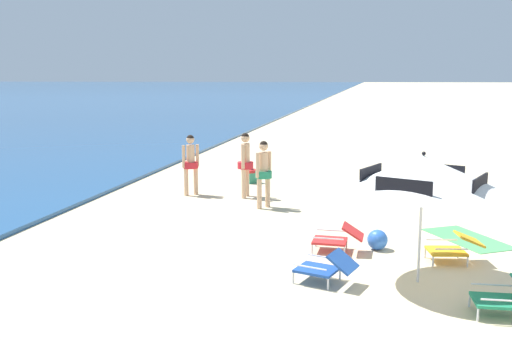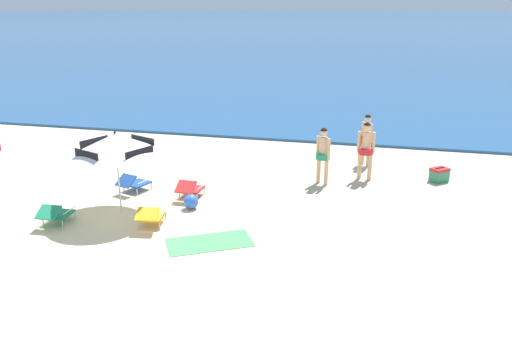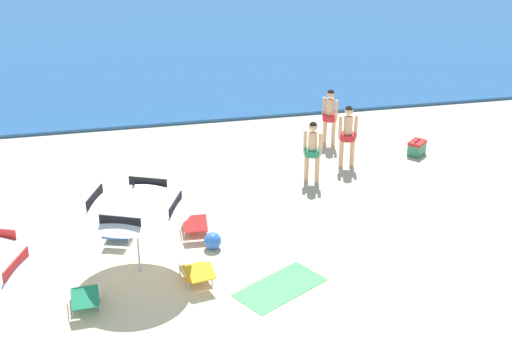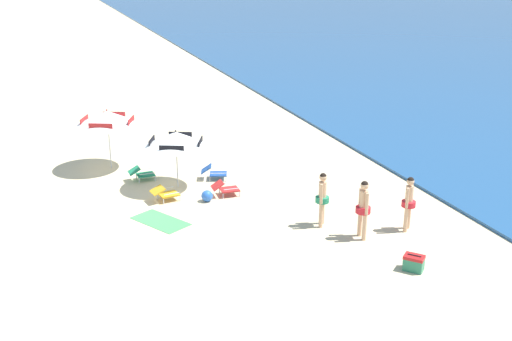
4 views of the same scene
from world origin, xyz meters
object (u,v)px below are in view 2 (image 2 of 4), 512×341
beach_umbrella_striped_main (116,144)px  person_wading_in (323,152)px  beach_ball (191,202)px  beach_towel (209,242)px  lounge_chair_under_umbrella (55,214)px  lounge_chair_beside_umbrella (150,216)px  lounge_chair_facing_sea (134,182)px  person_standing_beside (367,136)px  cooler_box (439,175)px  person_standing_near_shore (366,147)px  lounge_chair_spare_folded (190,188)px

beach_umbrella_striped_main → person_wading_in: size_ratio=1.97×
beach_ball → beach_towel: size_ratio=0.21×
lounge_chair_under_umbrella → beach_ball: 3.15m
lounge_chair_beside_umbrella → beach_towel: size_ratio=0.53×
person_wading_in → lounge_chair_facing_sea: bearing=-158.7°
beach_towel → lounge_chair_beside_umbrella: bearing=163.5°
person_standing_beside → beach_ball: bearing=-129.7°
lounge_chair_beside_umbrella → cooler_box: lounge_chair_beside_umbrella is taller
lounge_chair_beside_umbrella → beach_ball: 1.37m
person_wading_in → beach_towel: bearing=-112.8°
lounge_chair_beside_umbrella → lounge_chair_under_umbrella: bearing=-169.7°
cooler_box → beach_towel: size_ratio=0.33×
person_standing_beside → beach_towel: (-2.96, -6.60, -0.93)m
lounge_chair_beside_umbrella → person_standing_near_shore: (4.56, 4.65, 0.71)m
person_wading_in → cooler_box: bearing=17.4°
lounge_chair_spare_folded → person_standing_beside: size_ratio=0.57×
cooler_box → lounge_chair_facing_sea: bearing=-160.2°
beach_ball → lounge_chair_spare_folded: bearing=112.5°
person_standing_near_shore → person_standing_beside: 1.48m
lounge_chair_facing_sea → beach_ball: 2.10m
person_standing_beside → beach_umbrella_striped_main: bearing=-135.8°
beach_umbrella_striped_main → lounge_chair_beside_umbrella: size_ratio=3.36×
beach_umbrella_striped_main → person_standing_beside: size_ratio=1.98×
person_standing_near_shore → cooler_box: 2.26m
lounge_chair_under_umbrella → lounge_chair_spare_folded: 3.36m
person_standing_near_shore → beach_ball: (-4.07, -3.38, -0.80)m
person_standing_near_shore → person_wading_in: 1.34m
lounge_chair_under_umbrella → beach_towel: bearing=-1.0°
cooler_box → beach_umbrella_striped_main: bearing=-151.0°
beach_umbrella_striped_main → beach_towel: (2.66, -1.13, -1.70)m
beach_umbrella_striped_main → person_wading_in: (4.52, 3.29, -0.77)m
lounge_chair_under_umbrella → person_wading_in: person_wading_in is taller
person_wading_in → cooler_box: 3.48m
person_wading_in → beach_towel: (-1.86, -4.41, -0.94)m
lounge_chair_facing_sea → person_wading_in: person_wading_in is taller
beach_umbrella_striped_main → lounge_chair_beside_umbrella: 1.92m
lounge_chair_under_umbrella → person_standing_near_shore: bearing=36.8°
person_standing_near_shore → person_standing_beside: (-0.03, 1.48, -0.04)m
lounge_chair_beside_umbrella → person_standing_beside: person_standing_beside is taller
lounge_chair_facing_sea → beach_towel: 3.93m
beach_umbrella_striped_main → lounge_chair_spare_folded: beach_umbrella_striped_main is taller
beach_umbrella_striped_main → person_standing_beside: 7.89m
beach_umbrella_striped_main → beach_towel: beach_umbrella_striped_main is taller
lounge_chair_under_umbrella → beach_umbrella_striped_main: bearing=44.5°
lounge_chair_facing_sea → beach_ball: (1.94, -0.78, -0.08)m
lounge_chair_beside_umbrella → beach_ball: (0.49, 1.27, -0.09)m
beach_umbrella_striped_main → person_standing_beside: beach_umbrella_striped_main is taller
lounge_chair_beside_umbrella → lounge_chair_facing_sea: size_ratio=0.94×
lounge_chair_facing_sea → person_standing_beside: (5.98, 4.09, 0.67)m
lounge_chair_spare_folded → person_standing_beside: person_standing_beside is taller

